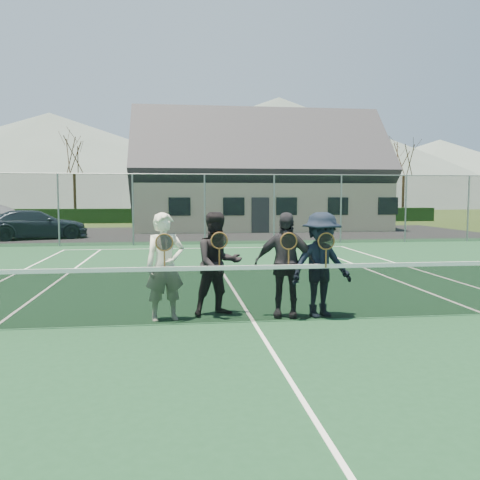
{
  "coord_description": "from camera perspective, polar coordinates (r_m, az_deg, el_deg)",
  "views": [
    {
      "loc": [
        -1.27,
        -8.11,
        2.1
      ],
      "look_at": [
        -0.03,
        1.5,
        1.25
      ],
      "focal_mm": 38.0,
      "sensor_mm": 36.0,
      "label": 1
    }
  ],
  "objects": [
    {
      "name": "player_c",
      "position": [
        8.72,
        5.07,
        -2.77
      ],
      "size": [
        1.13,
        0.7,
        1.8
      ],
      "color": "#26252B",
      "rests_on": "court_surface"
    },
    {
      "name": "tarmac_carpark",
      "position": [
        28.32,
        -12.86,
        0.64
      ],
      "size": [
        40.0,
        12.0,
        0.01
      ],
      "primitive_type": "cube",
      "color": "black",
      "rests_on": "ground"
    },
    {
      "name": "car_c",
      "position": [
        26.49,
        -21.98,
        1.61
      ],
      "size": [
        5.2,
        3.46,
        1.4
      ],
      "primitive_type": "imported",
      "rotation": [
        0.0,
        0.0,
        1.91
      ],
      "color": "#182331",
      "rests_on": "ground"
    },
    {
      "name": "tree_c",
      "position": [
        41.4,
        -2.83,
        10.11
      ],
      "size": [
        3.2,
        3.2,
        7.77
      ],
      "color": "#382314",
      "rests_on": "ground"
    },
    {
      "name": "hill_east",
      "position": [
        117.56,
        21.44,
        7.05
      ],
      "size": [
        90.0,
        90.0,
        14.0
      ],
      "primitive_type": "cone",
      "color": "slate",
      "rests_on": "ground"
    },
    {
      "name": "clubhouse",
      "position": [
        32.59,
        2.0,
        8.32
      ],
      "size": [
        15.6,
        8.2,
        7.7
      ],
      "color": "beige",
      "rests_on": "ground"
    },
    {
      "name": "player_d",
      "position": [
        8.78,
        9.11,
        -2.76
      ],
      "size": [
        1.3,
        0.97,
        1.8
      ],
      "color": "black",
      "rests_on": "court_surface"
    },
    {
      "name": "hedge_row",
      "position": [
        40.16,
        -5.53,
        2.77
      ],
      "size": [
        40.0,
        1.2,
        1.1
      ],
      "primitive_type": "cube",
      "color": "black",
      "rests_on": "ground"
    },
    {
      "name": "ground",
      "position": [
        28.22,
        -4.74,
        0.72
      ],
      "size": [
        220.0,
        220.0,
        0.0
      ],
      "primitive_type": "plane",
      "color": "#2F4619",
      "rests_on": "ground"
    },
    {
      "name": "player_a",
      "position": [
        8.54,
        -8.43,
        -2.97
      ],
      "size": [
        0.74,
        0.58,
        1.8
      ],
      "color": "silver",
      "rests_on": "court_surface"
    },
    {
      "name": "court_surface",
      "position": [
        8.47,
        1.52,
        -9.27
      ],
      "size": [
        30.0,
        30.0,
        0.02
      ],
      "primitive_type": "cube",
      "color": "#14381E",
      "rests_on": "ground"
    },
    {
      "name": "tree_d",
      "position": [
        43.35,
        10.67,
        9.8
      ],
      "size": [
        3.2,
        3.2,
        7.77
      ],
      "color": "#362013",
      "rests_on": "ground"
    },
    {
      "name": "perimeter_fence",
      "position": [
        21.65,
        -3.99,
        3.47
      ],
      "size": [
        30.07,
        0.07,
        3.02
      ],
      "color": "slate",
      "rests_on": "ground"
    },
    {
      "name": "hill_west",
      "position": [
        106.03,
        -20.48,
        8.42
      ],
      "size": [
        110.0,
        110.0,
        18.0
      ],
      "primitive_type": "cone",
      "color": "#506058",
      "rests_on": "ground"
    },
    {
      "name": "player_b",
      "position": [
        8.8,
        -2.48,
        -2.69
      ],
      "size": [
        1.03,
        0.91,
        1.8
      ],
      "color": "black",
      "rests_on": "court_surface"
    },
    {
      "name": "tennis_net",
      "position": [
        8.35,
        1.52,
        -5.75
      ],
      "size": [
        11.68,
        0.08,
        1.1
      ],
      "color": "slate",
      "rests_on": "ground"
    },
    {
      "name": "hill_centre",
      "position": [
        105.65,
        4.37,
        9.82
      ],
      "size": [
        120.0,
        120.0,
        22.0
      ],
      "primitive_type": "cone",
      "color": "#516159",
      "rests_on": "ground"
    },
    {
      "name": "tree_b",
      "position": [
        41.99,
        -18.19,
        9.8
      ],
      "size": [
        3.2,
        3.2,
        7.77
      ],
      "color": "#342113",
      "rests_on": "ground"
    },
    {
      "name": "court_markings",
      "position": [
        8.46,
        1.52,
        -9.17
      ],
      "size": [
        11.03,
        23.83,
        0.01
      ],
      "color": "white",
      "rests_on": "court_surface"
    },
    {
      "name": "tree_e",
      "position": [
        45.55,
        17.96,
        9.41
      ],
      "size": [
        3.2,
        3.2,
        7.77
      ],
      "color": "#361F13",
      "rests_on": "ground"
    }
  ]
}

